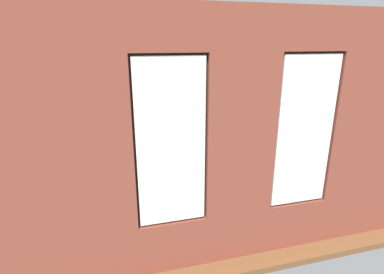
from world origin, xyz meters
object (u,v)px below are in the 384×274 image
Objects in this scene: tv_flatscreen at (40,151)px; potted_plant_foreground_right at (70,137)px; cup_ceramic at (188,160)px; potted_plant_by_left_couch at (252,141)px; couch_by_window at (200,214)px; potted_plant_beside_window_right at (81,223)px; papasan_chair at (141,139)px; potted_plant_between_couches at (278,181)px; candle_jar at (203,156)px; couch_left at (292,153)px; potted_plant_near_tv at (65,183)px; media_console at (45,179)px; coffee_table at (188,164)px; remote_gray at (180,161)px; potted_plant_mid_room_small at (216,142)px; remote_silver at (194,163)px.

potted_plant_foreground_right is (-0.30, -2.06, -0.37)m from tv_flatscreen.
cup_ceramic is 2.66m from potted_plant_by_left_couch.
couch_by_window is 2.27× the size of potted_plant_beside_window_right.
papasan_chair is at bearing -107.83° from potted_plant_beside_window_right.
potted_plant_between_couches is at bearing 152.65° from tv_flatscreen.
candle_jar is 0.14× the size of potted_plant_foreground_right.
couch_left is 2.28m from candle_jar.
candle_jar is at bearing 126.31° from papasan_chair.
potted_plant_beside_window_right is 1.24m from potted_plant_near_tv.
potted_plant_by_left_couch is at bearing -166.92° from media_console.
papasan_chair is 2.76× the size of potted_plant_by_left_couch.
potted_plant_beside_window_right is (1.79, 0.10, 0.21)m from couch_by_window.
couch_left is 2.67m from coffee_table.
potted_plant_foreground_right reaches higher than coffee_table.
cup_ceramic is at bearing 112.96° from remote_gray.
tv_flatscreen is (3.00, -0.15, 0.47)m from cup_ceramic.
papasan_chair reaches higher than candle_jar.
potted_plant_foreground_right is 5.61m from potted_plant_between_couches.
potted_plant_mid_room_small is at bearing -131.31° from coffee_table.
media_console is at bearing -2.78° from coffee_table.
papasan_chair is 2.06m from potted_plant_mid_room_small.
coffee_table is at bearing -19.18° from cup_ceramic.
cup_ceramic is 0.17× the size of potted_plant_mid_room_small.
tv_flatscreen reaches higher than couch_left.
candle_jar is at bearing -72.27° from potted_plant_between_couches.
coffee_table is at bearing 114.97° from papasan_chair.
cup_ceramic reaches higher than remote_silver.
remote_gray is at bearing 3.67° from candle_jar.
potted_plant_mid_room_small is (-1.02, -1.39, -0.06)m from remote_silver.
potted_plant_foreground_right is at bearing -98.30° from tv_flatscreen.
remote_gray is (0.29, -0.20, 0.00)m from remote_silver.
potted_plant_beside_window_right is (4.79, 2.13, 0.21)m from couch_left.
potted_plant_foreground_right is (3.10, -2.08, 0.08)m from candle_jar.
coffee_table is 0.89× the size of potted_plant_between_couches.
couch_left is 1.51× the size of media_console.
cup_ceramic is at bearing 114.97° from papasan_chair.
media_console is 4.28m from potted_plant_mid_room_small.
potted_plant_mid_room_small is 3.26m from potted_plant_between_couches.
potted_plant_foreground_right reaches higher than couch_left.
remote_silver is (-0.11, 0.11, 0.06)m from coffee_table.
cup_ceramic is 0.11× the size of potted_plant_foreground_right.
couch_left is at bearing 152.90° from papasan_chair.
media_console is 1.45× the size of potted_plant_beside_window_right.
potted_plant_near_tv is (0.34, -1.19, 0.09)m from potted_plant_beside_window_right.
couch_by_window is 1.16× the size of potted_plant_between_couches.
coffee_table is 2.56× the size of potted_plant_mid_room_small.
papasan_chair is at bearing 70.30° from remote_silver.
remote_silver is 0.20× the size of potted_plant_beside_window_right.
coffee_table is 0.10m from cup_ceramic.
potted_plant_foreground_right is (2.38, -4.21, 0.22)m from couch_by_window.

